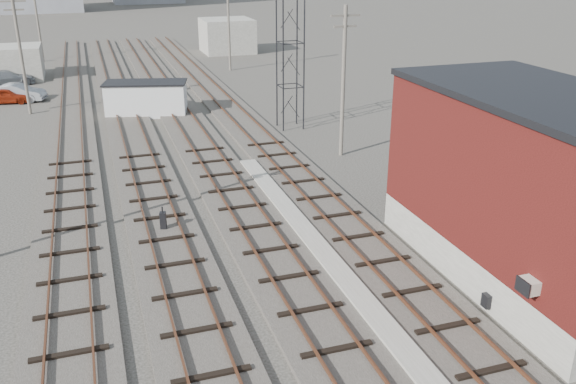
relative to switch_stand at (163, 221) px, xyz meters
name	(u,v)px	position (x,y,z in m)	size (l,w,h in m)	color
ground	(166,70)	(5.47, 39.79, -0.55)	(320.00, 320.00, 0.00)	#282621
track_right	(236,116)	(7.97, 18.79, -0.44)	(3.20, 90.00, 0.39)	#332D28
track_mid_right	(184,120)	(3.97, 18.79, -0.44)	(3.20, 90.00, 0.39)	#332D28
track_mid_left	(129,125)	(-0.03, 18.79, -0.44)	(3.20, 90.00, 0.39)	#332D28
track_left	(71,129)	(-4.03, 18.79, -0.44)	(3.20, 90.00, 0.39)	#332D28
platform_curb	(339,274)	(5.97, -6.21, -0.42)	(0.90, 28.00, 0.26)	gray
brick_building	(535,188)	(12.97, -8.22, 3.08)	(6.54, 12.20, 7.22)	gray
lattice_tower	(290,20)	(10.97, 14.79, 6.95)	(1.60, 1.60, 15.00)	black
utility_pole_left_b	(21,51)	(-7.03, 24.79, 4.25)	(1.80, 0.24, 9.00)	#595147
utility_pole_left_c	(37,18)	(-7.03, 49.79, 4.25)	(1.80, 0.24, 9.00)	#595147
utility_pole_right_a	(343,78)	(11.97, 7.79, 4.25)	(1.80, 0.24, 9.00)	#595147
utility_pole_right_b	(229,24)	(11.97, 37.79, 4.25)	(1.80, 0.24, 9.00)	#595147
shed_right	(227,36)	(14.47, 49.79, 1.45)	(6.00, 6.00, 4.00)	gray
switch_stand	(163,221)	(0.00, 0.00, 0.00)	(0.33, 0.33, 1.16)	black
site_trailer	(146,98)	(1.61, 21.53, 0.76)	(6.62, 4.10, 2.59)	silver
car_red	(7,96)	(-9.03, 29.09, 0.10)	(1.53, 3.81, 1.30)	maroon
car_silver	(18,93)	(-8.19, 29.57, 0.18)	(1.55, 4.45, 1.47)	#939699
car_grey	(7,78)	(-9.66, 36.77, 0.16)	(1.99, 4.89, 1.42)	gray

